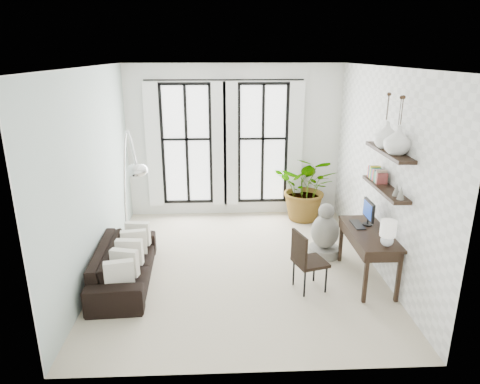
{
  "coord_description": "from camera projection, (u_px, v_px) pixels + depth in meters",
  "views": [
    {
      "loc": [
        -0.28,
        -6.4,
        3.4
      ],
      "look_at": [
        0.02,
        0.3,
        1.21
      ],
      "focal_mm": 32.0,
      "sensor_mm": 36.0,
      "label": 1
    }
  ],
  "objects": [
    {
      "name": "desk_chair",
      "position": [
        305.0,
        258.0,
        6.27
      ],
      "size": [
        0.55,
        0.55,
        0.93
      ],
      "rotation": [
        0.0,
        0.0,
        0.3
      ],
      "color": "black",
      "rests_on": "floor"
    },
    {
      "name": "wall_right",
      "position": [
        382.0,
        172.0,
        6.74
      ],
      "size": [
        0.0,
        5.0,
        5.0
      ],
      "primitive_type": "plane",
      "rotation": [
        1.57,
        0.0,
        -1.57
      ],
      "color": "white",
      "rests_on": "floor"
    },
    {
      "name": "ceiling",
      "position": [
        239.0,
        67.0,
        6.15
      ],
      "size": [
        5.0,
        5.0,
        0.0
      ],
      "primitive_type": "plane",
      "color": "white",
      "rests_on": "wall_back"
    },
    {
      "name": "vase_a",
      "position": [
        398.0,
        140.0,
        5.78
      ],
      "size": [
        0.37,
        0.37,
        0.38
      ],
      "primitive_type": "imported",
      "color": "white",
      "rests_on": "shelf_upper"
    },
    {
      "name": "vase_b",
      "position": [
        387.0,
        135.0,
        6.16
      ],
      "size": [
        0.37,
        0.37,
        0.38
      ],
      "primitive_type": "imported",
      "color": "white",
      "rests_on": "shelf_upper"
    },
    {
      "name": "floor",
      "position": [
        240.0,
        266.0,
        7.14
      ],
      "size": [
        5.0,
        5.0,
        0.0
      ],
      "primitive_type": "plane",
      "color": "beige",
      "rests_on": "ground"
    },
    {
      "name": "sofa",
      "position": [
        124.0,
        264.0,
        6.58
      ],
      "size": [
        0.9,
        2.07,
        0.59
      ],
      "primitive_type": "imported",
      "rotation": [
        0.0,
        0.0,
        1.62
      ],
      "color": "black",
      "rests_on": "floor"
    },
    {
      "name": "wall_left",
      "position": [
        93.0,
        176.0,
        6.55
      ],
      "size": [
        0.0,
        5.0,
        5.0
      ],
      "primitive_type": "plane",
      "rotation": [
        1.57,
        0.0,
        1.57
      ],
      "color": "#ADC1BA",
      "rests_on": "floor"
    },
    {
      "name": "throw_pillows",
      "position": [
        130.0,
        252.0,
        6.52
      ],
      "size": [
        0.4,
        1.52,
        0.4
      ],
      "color": "beige",
      "rests_on": "sofa"
    },
    {
      "name": "plant",
      "position": [
        307.0,
        188.0,
        8.93
      ],
      "size": [
        1.61,
        1.52,
        1.42
      ],
      "primitive_type": "imported",
      "rotation": [
        0.0,
        0.0,
        -0.41
      ],
      "color": "#2D7228",
      "rests_on": "floor"
    },
    {
      "name": "buddha",
      "position": [
        325.0,
        234.0,
        7.39
      ],
      "size": [
        0.54,
        0.54,
        0.96
      ],
      "color": "gray",
      "rests_on": "floor"
    },
    {
      "name": "desk",
      "position": [
        370.0,
        237.0,
        6.44
      ],
      "size": [
        0.59,
        1.38,
        1.21
      ],
      "color": "black",
      "rests_on": "floor"
    },
    {
      "name": "windows",
      "position": [
        225.0,
        145.0,
        8.95
      ],
      "size": [
        3.26,
        0.13,
        2.65
      ],
      "color": "white",
      "rests_on": "wall_back"
    },
    {
      "name": "wall_back",
      "position": [
        234.0,
        142.0,
        9.02
      ],
      "size": [
        4.5,
        0.0,
        4.5
      ],
      "primitive_type": "plane",
      "rotation": [
        1.57,
        0.0,
        0.0
      ],
      "color": "white",
      "rests_on": "floor"
    },
    {
      "name": "wall_shelves",
      "position": [
        386.0,
        173.0,
        6.22
      ],
      "size": [
        0.25,
        1.3,
        0.6
      ],
      "color": "black",
      "rests_on": "wall_right"
    },
    {
      "name": "arc_lamp",
      "position": [
        129.0,
        165.0,
        6.53
      ],
      "size": [
        0.73,
        1.08,
        2.3
      ],
      "color": "silver",
      "rests_on": "floor"
    }
  ]
}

